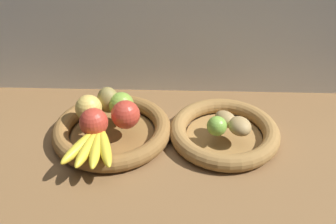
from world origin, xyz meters
TOP-DOWN VIEW (x-y plane):
  - ground_plane at (0.00, 0.00)cm, footprint 140.00×90.00cm
  - back_wall at (0.00, 30.00)cm, footprint 140.00×3.00cm
  - fruit_bowl_left at (-16.31, 2.86)cm, footprint 33.18×33.18cm
  - fruit_bowl_right at (15.02, 2.86)cm, footprint 30.61×30.61cm
  - apple_golden_left at (-22.57, 4.43)cm, footprint 7.43×7.43cm
  - apple_red_front at (-19.85, -2.24)cm, footprint 7.57×7.57cm
  - apple_green_back at (-13.86, 6.72)cm, footprint 7.10×7.10cm
  - apple_red_right at (-11.96, 1.39)cm, footprint 7.79×7.79cm
  - pear_brown at (-17.87, 8.44)cm, footprint 8.74×8.76cm
  - banana_bunch_front at (-18.93, -8.83)cm, footprint 14.19×17.29cm
  - potato_small at (18.40, -0.52)cm, footprint 7.99×8.58cm
  - potato_large at (15.02, 2.86)cm, footprint 8.05×8.31cm
  - lime_near at (12.29, -1.23)cm, footprint 5.31×5.31cm

SIDE VIEW (x-z plane):
  - ground_plane at x=0.00cm, z-range -3.00..0.00cm
  - fruit_bowl_left at x=-16.31cm, z-range -0.18..4.47cm
  - fruit_bowl_right at x=15.02cm, z-range -0.17..4.47cm
  - banana_bunch_front at x=-18.93cm, z-range 4.65..7.55cm
  - potato_large at x=15.02cm, z-range 4.65..8.68cm
  - potato_small at x=18.40cm, z-range 4.65..9.12cm
  - lime_near at x=12.29cm, z-range 4.65..9.96cm
  - apple_green_back at x=-13.86cm, z-range 4.65..11.75cm
  - apple_golden_left at x=-22.57cm, z-range 4.65..12.08cm
  - apple_red_front at x=-19.85cm, z-range 4.65..12.22cm
  - apple_red_right at x=-11.96cm, z-range 4.65..12.44cm
  - pear_brown at x=-17.87cm, z-range 4.65..12.50cm
  - back_wall at x=0.00cm, z-range 0.00..55.00cm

